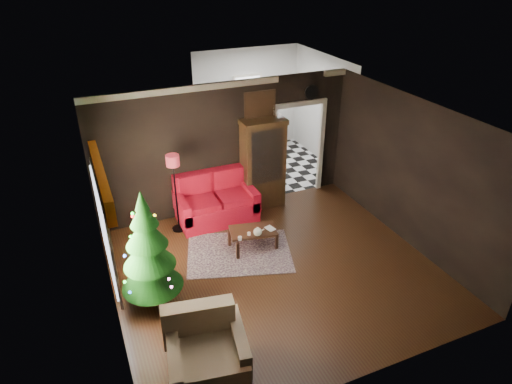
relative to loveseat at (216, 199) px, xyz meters
name	(u,v)px	position (x,y,z in m)	size (l,w,h in m)	color
floor	(276,271)	(0.40, -2.05, -0.50)	(5.50, 5.50, 0.00)	black
ceiling	(280,121)	(0.40, -2.05, 2.30)	(5.50, 5.50, 0.00)	white
wall_back	(226,148)	(0.40, 0.45, 0.90)	(5.50, 5.50, 0.00)	black
wall_front	(369,299)	(0.40, -4.55, 0.90)	(5.50, 5.50, 0.00)	black
wall_left	(104,240)	(-2.35, -2.05, 0.90)	(5.50, 5.50, 0.00)	black
wall_right	(412,173)	(3.15, -2.05, 0.90)	(5.50, 5.50, 0.00)	black
doorway	(297,151)	(2.10, 0.45, 0.55)	(1.10, 0.10, 2.10)	beige
left_window	(104,230)	(-2.31, -1.85, 0.95)	(0.05, 1.60, 1.40)	white
valance	(101,179)	(-2.23, -1.85, 1.77)	(0.12, 2.10, 0.35)	#8B3E07
kitchen_floor	(269,167)	(2.10, 1.95, -0.50)	(3.00, 3.00, 0.00)	white
kitchen_window	(247,89)	(2.10, 3.40, 1.20)	(0.70, 0.06, 0.70)	white
rug	(239,253)	(-0.01, -1.30, -0.49)	(1.93, 1.40, 0.01)	#4E3241
loveseat	(216,199)	(0.00, 0.00, 0.00)	(1.70, 0.90, 1.00)	maroon
curio_cabinet	(263,166)	(1.15, 0.22, 0.45)	(0.90, 0.45, 1.90)	black
floor_lamp	(176,194)	(-0.84, -0.05, 0.33)	(0.28, 0.28, 1.65)	black
christmas_tree	(148,248)	(-1.75, -1.98, 0.55)	(0.97, 0.97, 1.85)	black
armchair	(208,354)	(-1.40, -3.76, -0.04)	(1.02, 1.02, 1.04)	#9E937C
coffee_table	(253,238)	(0.30, -1.23, -0.30)	(0.86, 0.52, 0.39)	black
teapot	(258,232)	(0.31, -1.44, -0.02)	(0.18, 0.18, 0.17)	white
cup_a	(249,234)	(0.17, -1.36, -0.07)	(0.06, 0.06, 0.05)	white
cup_b	(240,238)	(-0.04, -1.44, -0.07)	(0.07, 0.07, 0.06)	white
book	(267,226)	(0.55, -1.34, -0.01)	(0.14, 0.01, 0.19)	gray
wall_clock	(311,92)	(2.35, 0.40, 1.88)	(0.32, 0.32, 0.06)	white
painting	(260,105)	(1.15, 0.41, 1.75)	(0.62, 0.05, 0.52)	tan
kitchen_counter	(251,136)	(2.10, 3.15, -0.05)	(1.80, 0.60, 0.90)	white
kitchen_table	(263,160)	(1.80, 1.65, -0.12)	(0.70, 0.70, 0.75)	brown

